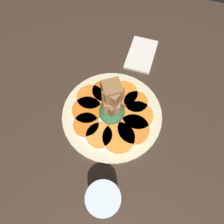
# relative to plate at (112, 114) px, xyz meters

# --- Properties ---
(table_slab) EXTENTS (1.20, 1.20, 0.02)m
(table_slab) POSITION_rel_plate_xyz_m (0.00, 0.00, -0.02)
(table_slab) COLOR #38281E
(table_slab) RESTS_ON ground
(plate) EXTENTS (0.29, 0.29, 0.01)m
(plate) POSITION_rel_plate_xyz_m (0.00, 0.00, 0.00)
(plate) COLOR beige
(plate) RESTS_ON table_slab
(carrot_slice_0) EXTENTS (0.07, 0.07, 0.01)m
(carrot_slice_0) POSITION_rel_plate_xyz_m (0.08, -0.01, 0.01)
(carrot_slice_0) COLOR orange
(carrot_slice_0) RESTS_ON plate
(carrot_slice_1) EXTENTS (0.09, 0.09, 0.01)m
(carrot_slice_1) POSITION_rel_plate_xyz_m (0.07, 0.04, 0.01)
(carrot_slice_1) COLOR orange
(carrot_slice_1) RESTS_ON plate
(carrot_slice_2) EXTENTS (0.09, 0.09, 0.01)m
(carrot_slice_2) POSITION_rel_plate_xyz_m (0.03, 0.07, 0.01)
(carrot_slice_2) COLOR orange
(carrot_slice_2) RESTS_ON plate
(carrot_slice_3) EXTENTS (0.09, 0.09, 0.01)m
(carrot_slice_3) POSITION_rel_plate_xyz_m (-0.01, 0.07, 0.01)
(carrot_slice_3) COLOR orange
(carrot_slice_3) RESTS_ON plate
(carrot_slice_4) EXTENTS (0.07, 0.07, 0.01)m
(carrot_slice_4) POSITION_rel_plate_xyz_m (-0.06, 0.06, 0.01)
(carrot_slice_4) COLOR orange
(carrot_slice_4) RESTS_ON plate
(carrot_slice_5) EXTENTS (0.08, 0.08, 0.01)m
(carrot_slice_5) POSITION_rel_plate_xyz_m (-0.07, 0.01, 0.01)
(carrot_slice_5) COLOR orange
(carrot_slice_5) RESTS_ON plate
(carrot_slice_6) EXTENTS (0.08, 0.08, 0.01)m
(carrot_slice_6) POSITION_rel_plate_xyz_m (-0.06, -0.04, 0.01)
(carrot_slice_6) COLOR orange
(carrot_slice_6) RESTS_ON plate
(carrot_slice_7) EXTENTS (0.08, 0.08, 0.01)m
(carrot_slice_7) POSITION_rel_plate_xyz_m (-0.03, -0.08, 0.01)
(carrot_slice_7) COLOR orange
(carrot_slice_7) RESTS_ON plate
(carrot_slice_8) EXTENTS (0.09, 0.09, 0.01)m
(carrot_slice_8) POSITION_rel_plate_xyz_m (0.01, -0.07, 0.01)
(carrot_slice_8) COLOR orange
(carrot_slice_8) RESTS_ON plate
(carrot_slice_9) EXTENTS (0.07, 0.07, 0.01)m
(carrot_slice_9) POSITION_rel_plate_xyz_m (0.06, -0.06, 0.01)
(carrot_slice_9) COLOR orange
(carrot_slice_9) RESTS_ON plate
(center_pile) EXTENTS (0.09, 0.07, 0.12)m
(center_pile) POSITION_rel_plate_xyz_m (-0.01, -0.00, 0.06)
(center_pile) COLOR #2D6033
(center_pile) RESTS_ON plate
(fork) EXTENTS (0.18, 0.07, 0.00)m
(fork) POSITION_rel_plate_xyz_m (0.01, -0.06, 0.01)
(fork) COLOR #B2B2B7
(fork) RESTS_ON plate
(water_glass) EXTENTS (0.08, 0.08, 0.10)m
(water_glass) POSITION_rel_plate_xyz_m (0.23, 0.05, 0.04)
(water_glass) COLOR silver
(water_glass) RESTS_ON table_slab
(napkin) EXTENTS (0.14, 0.09, 0.01)m
(napkin) POSITION_rel_plate_xyz_m (-0.25, 0.03, -0.00)
(napkin) COLOR silver
(napkin) RESTS_ON table_slab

